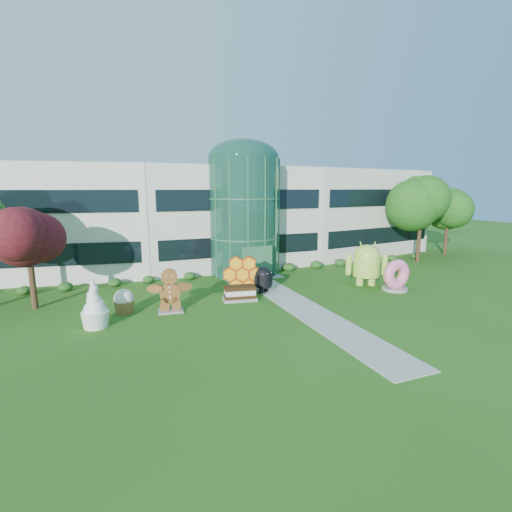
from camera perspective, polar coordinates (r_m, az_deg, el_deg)
name	(u,v)px	position (r m, az deg, el deg)	size (l,w,h in m)	color
ground	(314,315)	(22.43, 8.91, -8.91)	(140.00, 140.00, 0.00)	#215114
building	(224,215)	(37.85, -5.01, 6.24)	(46.00, 15.00, 9.30)	beige
atrium	(244,217)	(32.15, -1.88, 5.99)	(6.00, 6.00, 9.80)	#194738
walkway	(298,305)	(24.07, 6.46, -7.45)	(2.40, 20.00, 0.04)	#9E9E93
tree_red	(30,261)	(26.38, -31.42, -0.68)	(4.00, 4.00, 6.00)	#3F0C14
trees_backdrop	(240,224)	(33.15, -2.46, 4.90)	(52.00, 8.00, 8.40)	#174F13
android_green	(367,262)	(29.48, 16.67, -0.82)	(3.28, 2.19, 3.72)	#A8D745
android_black	(264,278)	(26.43, 1.18, -3.38)	(1.90, 1.27, 2.16)	black
donut	(395,275)	(28.84, 20.67, -2.70)	(2.25, 1.08, 2.34)	#E8589B
gingerbread	(170,290)	(22.87, -13.11, -5.16)	(2.91, 1.12, 2.69)	brown
ice_cream_sandwich	(240,293)	(24.75, -2.50, -5.73)	(2.24, 1.12, 1.00)	#311D0A
honeycomb	(243,276)	(26.63, -2.05, -3.05)	(3.01, 1.07, 2.36)	#FFAB19
froyo	(94,304)	(21.66, -23.62, -6.72)	(1.54, 1.54, 2.64)	white
cupcake	(124,301)	(23.57, -19.65, -6.56)	(1.24, 1.24, 1.49)	white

